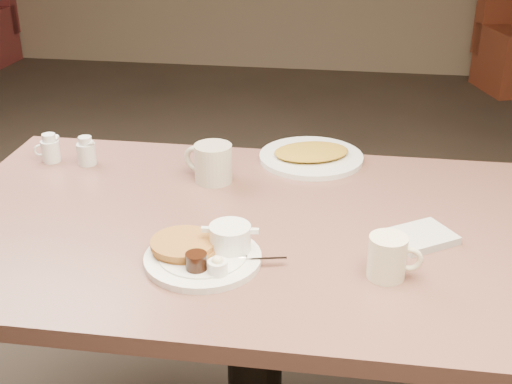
# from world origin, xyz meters

# --- Properties ---
(diner_table) EXTENTS (1.50, 0.90, 0.75)m
(diner_table) POSITION_xyz_m (0.00, 0.00, 0.58)
(diner_table) COLOR #84564C
(diner_table) RESTS_ON ground
(main_plate) EXTENTS (0.31, 0.26, 0.07)m
(main_plate) POSITION_xyz_m (-0.08, -0.18, 0.77)
(main_plate) COLOR white
(main_plate) RESTS_ON diner_table
(coffee_mug_near) EXTENTS (0.11, 0.08, 0.09)m
(coffee_mug_near) POSITION_xyz_m (0.30, -0.18, 0.80)
(coffee_mug_near) COLOR white
(coffee_mug_near) RESTS_ON diner_table
(napkin) EXTENTS (0.17, 0.16, 0.02)m
(napkin) POSITION_xyz_m (0.37, -0.03, 0.76)
(napkin) COLOR beige
(napkin) RESTS_ON diner_table
(coffee_mug_far) EXTENTS (0.15, 0.13, 0.10)m
(coffee_mug_far) POSITION_xyz_m (-0.14, 0.22, 0.80)
(coffee_mug_far) COLOR beige
(coffee_mug_far) RESTS_ON diner_table
(creamer_left) EXTENTS (0.07, 0.05, 0.08)m
(creamer_left) POSITION_xyz_m (-0.61, 0.27, 0.79)
(creamer_left) COLOR silver
(creamer_left) RESTS_ON diner_table
(creamer_right) EXTENTS (0.07, 0.05, 0.08)m
(creamer_right) POSITION_xyz_m (-0.51, 0.27, 0.79)
(creamer_right) COLOR silver
(creamer_right) RESTS_ON diner_table
(hash_plate) EXTENTS (0.37, 0.37, 0.04)m
(hash_plate) POSITION_xyz_m (0.10, 0.39, 0.76)
(hash_plate) COLOR silver
(hash_plate) RESTS_ON diner_table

